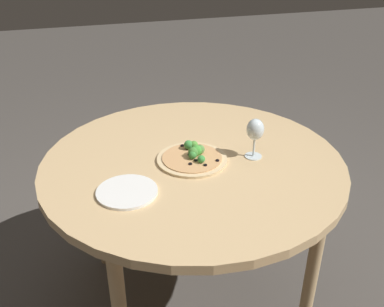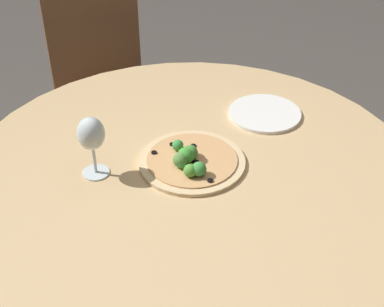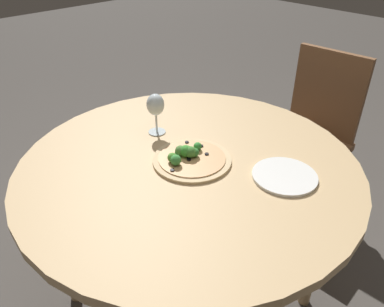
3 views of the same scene
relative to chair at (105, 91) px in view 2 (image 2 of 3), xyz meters
The scene contains 5 objects.
dining_table 0.97m from the chair, 92.82° to the left, with size 1.16×1.16×0.74m.
chair is the anchor object (origin of this frame).
pizza 0.98m from the chair, 92.90° to the left, with size 0.27×0.27×0.06m.
wine_glass 0.99m from the chair, 78.42° to the left, with size 0.07×0.07×0.16m.
plate_near 0.90m from the chair, 112.45° to the left, with size 0.21×0.21×0.01m.
Camera 2 is at (0.35, 1.00, 1.55)m, focal length 50.00 mm.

